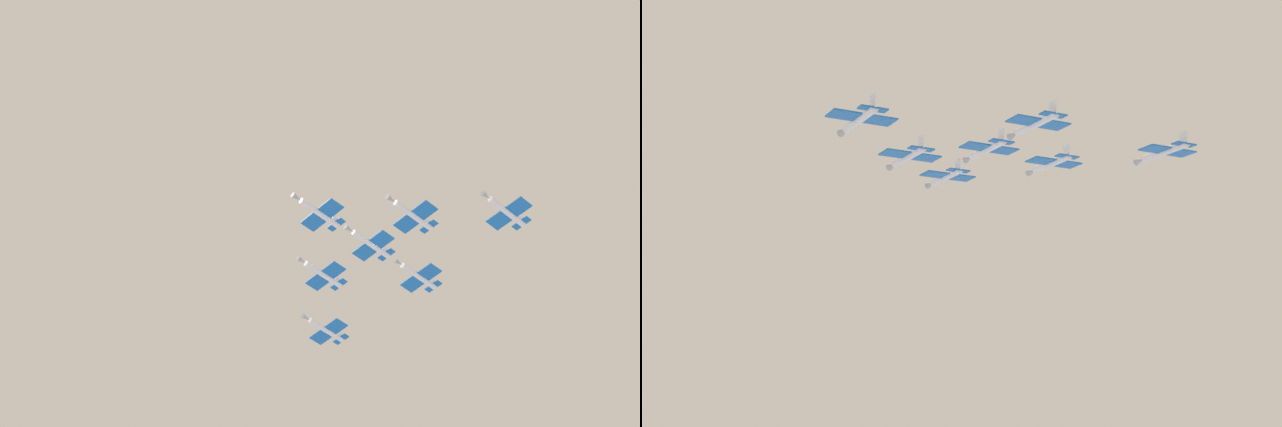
% 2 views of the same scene
% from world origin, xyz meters
% --- Properties ---
extents(jet_lead, '(12.60, 9.85, 2.69)m').
position_xyz_m(jet_lead, '(-4.32, -3.25, 152.68)').
color(jet_lead, white).
extents(jet_port_inner, '(12.60, 9.85, 2.69)m').
position_xyz_m(jet_port_inner, '(13.37, -9.43, 151.28)').
color(jet_port_inner, white).
extents(jet_starboard_inner, '(12.60, 9.85, 2.69)m').
position_xyz_m(jet_starboard_inner, '(1.86, 14.43, 153.60)').
color(jet_starboard_inner, white).
extents(jet_port_outer, '(12.60, 9.85, 2.69)m').
position_xyz_m(jet_port_outer, '(8.81, 3.08, 153.92)').
color(jet_port_outer, white).
extents(jet_starboard_outer, '(12.60, 9.85, 2.69)m').
position_xyz_m(jet_starboard_outer, '(31.05, -15.61, 151.48)').
color(jet_starboard_outer, white).
extents(jet_center_rear, '(12.60, 9.85, 2.69)m').
position_xyz_m(jet_center_rear, '(8.04, 32.12, 154.04)').
color(jet_center_rear, white).
extents(jet_port_trail, '(12.60, 9.85, 2.69)m').
position_xyz_m(jet_port_trail, '(21.93, 9.40, 154.04)').
color(jet_port_trail, white).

